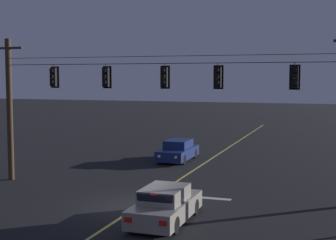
% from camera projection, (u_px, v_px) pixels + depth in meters
% --- Properties ---
extents(ground_plane, '(180.00, 180.00, 0.00)m').
position_uv_depth(ground_plane, '(138.00, 207.00, 21.43)').
color(ground_plane, black).
extents(lane_centre_stripe, '(0.14, 60.00, 0.01)m').
position_uv_depth(lane_centre_stripe, '(194.00, 170.00, 30.03)').
color(lane_centre_stripe, '#D1C64C').
rests_on(lane_centre_stripe, ground).
extents(stop_bar_paint, '(3.40, 0.36, 0.01)m').
position_uv_depth(stop_bar_paint, '(195.00, 197.00, 23.19)').
color(stop_bar_paint, silver).
rests_on(stop_bar_paint, ground).
extents(signal_span_assembly, '(19.29, 0.32, 7.66)m').
position_uv_depth(signal_span_assembly, '(161.00, 111.00, 24.03)').
color(signal_span_assembly, '#423021').
rests_on(signal_span_assembly, ground).
extents(traffic_light_leftmost, '(0.48, 0.41, 1.22)m').
position_uv_depth(traffic_light_leftmost, '(53.00, 77.00, 25.78)').
color(traffic_light_leftmost, black).
extents(traffic_light_left_inner, '(0.48, 0.41, 1.22)m').
position_uv_depth(traffic_light_left_inner, '(106.00, 77.00, 24.81)').
color(traffic_light_left_inner, black).
extents(traffic_light_centre, '(0.48, 0.41, 1.22)m').
position_uv_depth(traffic_light_centre, '(164.00, 77.00, 23.82)').
color(traffic_light_centre, black).
extents(traffic_light_right_inner, '(0.48, 0.41, 1.22)m').
position_uv_depth(traffic_light_right_inner, '(218.00, 77.00, 22.98)').
color(traffic_light_right_inner, black).
extents(traffic_light_rightmost, '(0.48, 0.41, 1.22)m').
position_uv_depth(traffic_light_rightmost, '(294.00, 77.00, 21.86)').
color(traffic_light_rightmost, black).
extents(car_waiting_near_lane, '(1.80, 4.33, 1.39)m').
position_uv_depth(car_waiting_near_lane, '(165.00, 205.00, 19.16)').
color(car_waiting_near_lane, gray).
rests_on(car_waiting_near_lane, ground).
extents(car_oncoming_lead, '(1.80, 4.42, 1.39)m').
position_uv_depth(car_oncoming_lead, '(178.00, 151.00, 33.38)').
color(car_oncoming_lead, navy).
rests_on(car_oncoming_lead, ground).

